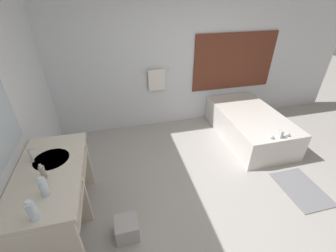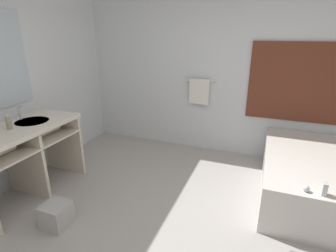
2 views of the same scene
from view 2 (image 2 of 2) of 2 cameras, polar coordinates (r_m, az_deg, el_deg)
The scene contains 7 objects.
ground_plane at distance 2.72m, azimuth 0.06°, elevation -23.76°, with size 16.00×16.00×0.00m, color #A8A39E.
wall_back_with_blinds at distance 4.15m, azimuth 11.99°, elevation 12.08°, with size 7.40×0.13×2.70m.
vanity_counter at distance 3.46m, azimuth -28.95°, elevation -3.73°, with size 0.67×1.32×0.88m.
sink_faucet at distance 3.61m, azimuth -29.65°, elevation 2.58°, with size 0.09×0.04×0.18m.
bathtub at distance 3.58m, azimuth 28.26°, elevation -9.31°, with size 1.02×1.77×0.63m.
soap_dispenser at distance 3.31m, azimuth -31.39°, elevation 0.64°, with size 0.05×0.05×0.17m.
waste_bin at distance 3.04m, azimuth -23.09°, elevation -17.30°, with size 0.26×0.26×0.24m.
Camera 2 is at (0.70, -1.84, 1.88)m, focal length 28.00 mm.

